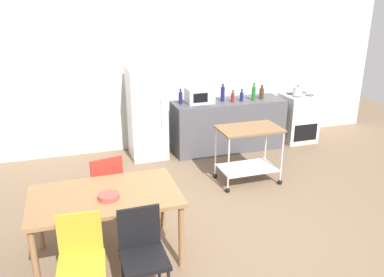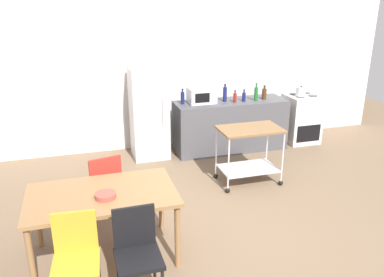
% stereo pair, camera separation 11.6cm
% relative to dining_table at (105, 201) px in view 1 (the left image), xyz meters
% --- Properties ---
extents(ground_plane, '(12.00, 12.00, 0.00)m').
position_rel_dining_table_xyz_m(ground_plane, '(1.54, -0.02, -0.67)').
color(ground_plane, brown).
extents(back_wall, '(8.40, 0.12, 2.90)m').
position_rel_dining_table_xyz_m(back_wall, '(1.54, 3.18, 0.78)').
color(back_wall, silver).
rests_on(back_wall, ground_plane).
extents(kitchen_counter, '(2.00, 0.64, 0.90)m').
position_rel_dining_table_xyz_m(kitchen_counter, '(2.44, 2.58, -0.22)').
color(kitchen_counter, '#4C4C51').
rests_on(kitchen_counter, ground_plane).
extents(dining_table, '(1.50, 0.90, 0.75)m').
position_rel_dining_table_xyz_m(dining_table, '(0.00, 0.00, 0.00)').
color(dining_table, olive).
rests_on(dining_table, ground_plane).
extents(chair_mustard, '(0.43, 0.43, 0.89)m').
position_rel_dining_table_xyz_m(chair_mustard, '(-0.29, -0.66, -0.15)').
color(chair_mustard, gold).
rests_on(chair_mustard, ground_plane).
extents(chair_black, '(0.41, 0.41, 0.89)m').
position_rel_dining_table_xyz_m(chair_black, '(0.23, -0.73, -0.15)').
color(chair_black, black).
rests_on(chair_black, ground_plane).
extents(chair_red, '(0.48, 0.48, 0.89)m').
position_rel_dining_table_xyz_m(chair_red, '(0.06, 0.71, -0.15)').
color(chair_red, '#B72D23').
rests_on(chair_red, ground_plane).
extents(stove_oven, '(0.60, 0.61, 0.92)m').
position_rel_dining_table_xyz_m(stove_oven, '(3.89, 2.60, -0.22)').
color(stove_oven, white).
rests_on(stove_oven, ground_plane).
extents(refrigerator, '(0.60, 0.63, 1.55)m').
position_rel_dining_table_xyz_m(refrigerator, '(0.99, 2.68, 0.10)').
color(refrigerator, silver).
rests_on(refrigerator, ground_plane).
extents(kitchen_cart, '(0.91, 0.57, 0.85)m').
position_rel_dining_table_xyz_m(kitchen_cart, '(2.20, 1.22, -0.10)').
color(kitchen_cart, brown).
rests_on(kitchen_cart, ground_plane).
extents(bottle_vinegar, '(0.07, 0.07, 0.27)m').
position_rel_dining_table_xyz_m(bottle_vinegar, '(1.57, 2.63, 0.34)').
color(bottle_vinegar, navy).
rests_on(bottle_vinegar, kitchen_counter).
extents(microwave, '(0.46, 0.35, 0.26)m').
position_rel_dining_table_xyz_m(microwave, '(1.91, 2.61, 0.36)').
color(microwave, silver).
rests_on(microwave, kitchen_counter).
extents(bottle_soy_sauce, '(0.07, 0.07, 0.31)m').
position_rel_dining_table_xyz_m(bottle_soy_sauce, '(2.33, 2.59, 0.36)').
color(bottle_soy_sauce, navy).
rests_on(bottle_soy_sauce, kitchen_counter).
extents(bottle_sparkling_water, '(0.06, 0.06, 0.21)m').
position_rel_dining_table_xyz_m(bottle_sparkling_water, '(2.47, 2.48, 0.32)').
color(bottle_sparkling_water, maroon).
rests_on(bottle_sparkling_water, kitchen_counter).
extents(bottle_wine, '(0.06, 0.06, 0.21)m').
position_rel_dining_table_xyz_m(bottle_wine, '(2.65, 2.50, 0.31)').
color(bottle_wine, navy).
rests_on(bottle_wine, kitchen_counter).
extents(bottle_olive_oil, '(0.07, 0.07, 0.31)m').
position_rel_dining_table_xyz_m(bottle_olive_oil, '(2.87, 2.48, 0.36)').
color(bottle_olive_oil, '#1E6628').
rests_on(bottle_olive_oil, kitchen_counter).
extents(bottle_soda, '(0.08, 0.08, 0.25)m').
position_rel_dining_table_xyz_m(bottle_soda, '(3.06, 2.54, 0.33)').
color(bottle_soda, '#4C2D19').
rests_on(bottle_soda, kitchen_counter).
extents(fruit_bowl, '(0.21, 0.21, 0.05)m').
position_rel_dining_table_xyz_m(fruit_bowl, '(0.03, -0.11, 0.10)').
color(fruit_bowl, '#B24C3F').
rests_on(fruit_bowl, dining_table).
extents(kettle, '(0.24, 0.17, 0.19)m').
position_rel_dining_table_xyz_m(kettle, '(3.77, 2.50, 0.33)').
color(kettle, silver).
rests_on(kettle, stove_oven).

